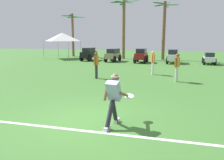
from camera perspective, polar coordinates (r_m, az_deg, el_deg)
ground_plane at (r=6.53m, az=-6.58°, el=-10.26°), size 80.00×80.00×0.00m
field_line_paint at (r=5.89m, az=-9.66°, el=-12.70°), size 19.51×1.01×0.01m
frisbee_thrower at (r=5.86m, az=0.41°, el=-4.45°), size 0.56×1.08×1.41m
frisbee_in_flight at (r=6.40m, az=4.47°, el=-4.20°), size 0.35×0.35×0.09m
teammate_near_sideline at (r=13.06m, az=-4.14°, el=4.51°), size 0.22×0.50×1.56m
teammate_midfield at (r=14.71m, az=10.58°, el=5.04°), size 0.31×0.48×1.56m
teammate_deep at (r=12.52m, az=16.65°, el=3.83°), size 0.29×0.49×1.56m
parked_car_slot_a at (r=24.36m, az=-6.08°, el=6.83°), size 1.30×2.41×1.40m
parked_car_slot_b at (r=23.21m, az=0.27°, el=6.65°), size 1.29×2.46×1.34m
parked_car_slot_c at (r=22.26m, az=7.64°, el=6.44°), size 1.18×2.36×1.40m
parked_car_slot_d at (r=22.32m, az=15.59°, el=6.11°), size 1.18×2.42×1.34m
parked_car_slot_e at (r=22.56m, az=24.02°, el=5.23°), size 1.12×2.22×1.10m
palm_tree_far_left at (r=30.60m, az=-10.19°, el=12.47°), size 3.18×3.31×5.68m
palm_tree_left_of_centre at (r=26.53m, az=3.10°, el=14.19°), size 3.59×3.16×6.90m
palm_tree_right_of_centre at (r=26.02m, az=13.41°, el=13.32°), size 2.97×3.36×6.45m
event_tent at (r=27.56m, az=-12.85°, el=10.90°), size 3.43×3.43×3.08m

